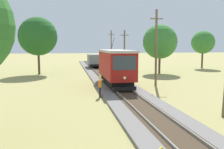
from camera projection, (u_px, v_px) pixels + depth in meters
red_tram at (116, 66)px, 24.77m from camera, size 2.60×8.54×4.79m
freight_car at (95, 60)px, 44.79m from camera, size 2.40×5.20×2.31m
utility_pole_mid at (156, 47)px, 25.09m from camera, size 1.40×0.44×8.01m
utility_pole_far at (124, 50)px, 39.43m from camera, size 1.40×0.44×6.78m
utility_pole_distant at (111, 47)px, 51.36m from camera, size 1.40×0.60×7.50m
gravel_pile at (118, 64)px, 47.85m from camera, size 2.07×2.07×1.28m
track_worker at (100, 86)px, 19.67m from camera, size 0.30×0.42×1.78m
tree_left_near at (203, 42)px, 44.34m from camera, size 4.26×4.26×7.00m
tree_right_near at (160, 42)px, 36.24m from camera, size 5.21×5.21×7.46m
tree_horizon at (38, 36)px, 34.77m from camera, size 5.61×5.61×8.41m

